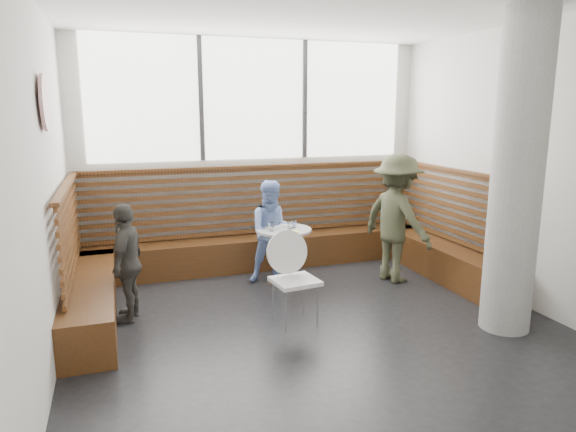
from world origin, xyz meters
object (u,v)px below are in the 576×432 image
object	(u,v)px
adult_man	(397,219)
child_left	(127,262)
cafe_table	(284,245)
concrete_column	(517,176)
child_back	(273,232)
cafe_chair	(293,270)

from	to	relation	value
adult_man	child_left	xyz separation A→B (m)	(-3.39, -0.22, -0.20)
cafe_table	adult_man	bearing A→B (deg)	-12.89
adult_man	child_left	bearing A→B (deg)	77.22
concrete_column	child_back	bearing A→B (deg)	130.26
cafe_chair	child_left	world-z (taller)	child_left
child_left	child_back	bearing A→B (deg)	129.98
cafe_chair	adult_man	size ratio (longest dim) A/B	0.58
cafe_chair	adult_man	xyz separation A→B (m)	(1.74, 0.86, 0.26)
cafe_chair	concrete_column	bearing A→B (deg)	-29.52
child_back	child_left	world-z (taller)	child_back
cafe_chair	child_back	size ratio (longest dim) A/B	0.73
cafe_table	adult_man	world-z (taller)	adult_man
cafe_table	child_left	size ratio (longest dim) A/B	0.58
child_back	cafe_table	bearing A→B (deg)	-50.37
child_back	cafe_chair	bearing A→B (deg)	-91.13
cafe_table	cafe_chair	world-z (taller)	cafe_chair
cafe_table	child_left	xyz separation A→B (m)	(-1.94, -0.56, 0.11)
cafe_table	adult_man	size ratio (longest dim) A/B	0.44
concrete_column	cafe_chair	distance (m)	2.44
child_back	child_left	size ratio (longest dim) A/B	1.05
child_left	adult_man	bearing A→B (deg)	112.92
concrete_column	cafe_table	distance (m)	2.90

